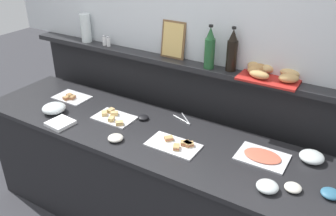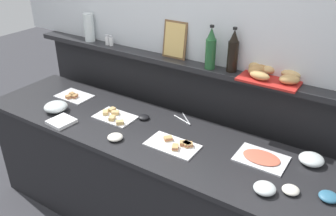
# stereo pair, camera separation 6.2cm
# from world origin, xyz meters

# --- Properties ---
(ground_plane) EXTENTS (12.00, 12.00, 0.00)m
(ground_plane) POSITION_xyz_m (0.00, 0.60, 0.00)
(ground_plane) COLOR #38383D
(buffet_counter) EXTENTS (2.75, 0.73, 0.90)m
(buffet_counter) POSITION_xyz_m (0.00, 0.00, 0.45)
(buffet_counter) COLOR black
(buffet_counter) RESTS_ON ground_plane
(back_ledge_unit) EXTENTS (2.94, 0.22, 1.29)m
(back_ledge_unit) POSITION_xyz_m (0.00, 0.54, 0.68)
(back_ledge_unit) COLOR black
(back_ledge_unit) RESTS_ON ground_plane
(sandwich_platter_side) EXTENTS (0.30, 0.20, 0.04)m
(sandwich_platter_side) POSITION_xyz_m (-0.83, 0.11, 0.91)
(sandwich_platter_side) COLOR silver
(sandwich_platter_side) RESTS_ON buffet_counter
(sandwich_platter_rear) EXTENTS (0.35, 0.20, 0.04)m
(sandwich_platter_rear) POSITION_xyz_m (0.29, -0.06, 0.91)
(sandwich_platter_rear) COLOR white
(sandwich_platter_rear) RESTS_ON buffet_counter
(sandwich_platter_front) EXTENTS (0.31, 0.20, 0.04)m
(sandwich_platter_front) POSITION_xyz_m (-0.30, 0.02, 0.91)
(sandwich_platter_front) COLOR white
(sandwich_platter_front) RESTS_ON buffet_counter
(cold_cuts_platter) EXTENTS (0.32, 0.23, 0.02)m
(cold_cuts_platter) POSITION_xyz_m (0.83, 0.11, 0.91)
(cold_cuts_platter) COLOR silver
(cold_cuts_platter) RESTS_ON buffet_counter
(glass_bowl_large) EXTENTS (0.15, 0.15, 0.06)m
(glass_bowl_large) POSITION_xyz_m (1.10, 0.24, 0.93)
(glass_bowl_large) COLOR silver
(glass_bowl_large) RESTS_ON buffet_counter
(glass_bowl_medium) EXTENTS (0.18, 0.18, 0.07)m
(glass_bowl_medium) POSITION_xyz_m (-0.76, -0.14, 0.94)
(glass_bowl_medium) COLOR silver
(glass_bowl_medium) RESTS_ON buffet_counter
(glass_bowl_small) EXTENTS (0.13, 0.13, 0.05)m
(glass_bowl_small) POSITION_xyz_m (0.95, -0.17, 0.93)
(glass_bowl_small) COLOR silver
(glass_bowl_small) RESTS_ON buffet_counter
(condiment_bowl_teal) EXTENTS (0.10, 0.10, 0.03)m
(condiment_bowl_teal) POSITION_xyz_m (1.07, -0.10, 0.92)
(condiment_bowl_teal) COLOR silver
(condiment_bowl_teal) RESTS_ON buffet_counter
(condiment_bowl_dark) EXTENTS (0.10, 0.10, 0.04)m
(condiment_bowl_dark) POSITION_xyz_m (1.26, -0.04, 0.92)
(condiment_bowl_dark) COLOR teal
(condiment_bowl_dark) RESTS_ON buffet_counter
(condiment_bowl_cream) EXTENTS (0.08, 0.08, 0.03)m
(condiment_bowl_cream) POSITION_xyz_m (-0.10, 0.13, 0.92)
(condiment_bowl_cream) COLOR black
(condiment_bowl_cream) RESTS_ON buffet_counter
(condiment_bowl_red) EXTENTS (0.11, 0.11, 0.04)m
(condiment_bowl_red) POSITION_xyz_m (-0.09, -0.21, 0.92)
(condiment_bowl_red) COLOR silver
(condiment_bowl_red) RESTS_ON buffet_counter
(serving_tongs) EXTENTS (0.18, 0.13, 0.01)m
(serving_tongs) POSITION_xyz_m (0.17, 0.28, 0.91)
(serving_tongs) COLOR #B7BABF
(serving_tongs) RESTS_ON buffet_counter
(napkin_stack) EXTENTS (0.19, 0.19, 0.03)m
(napkin_stack) POSITION_xyz_m (-0.58, -0.26, 0.92)
(napkin_stack) COLOR white
(napkin_stack) RESTS_ON buffet_counter
(wine_bottle_dark) EXTENTS (0.08, 0.08, 0.32)m
(wine_bottle_dark) POSITION_xyz_m (0.43, 0.48, 1.43)
(wine_bottle_dark) COLOR black
(wine_bottle_dark) RESTS_ON back_ledge_unit
(wine_bottle_green) EXTENTS (0.08, 0.08, 0.32)m
(wine_bottle_green) POSITION_xyz_m (0.27, 0.45, 1.43)
(wine_bottle_green) COLOR #23562D
(wine_bottle_green) RESTS_ON back_ledge_unit
(salt_shaker) EXTENTS (0.03, 0.03, 0.09)m
(salt_shaker) POSITION_xyz_m (-0.73, 0.47, 1.34)
(salt_shaker) COLOR white
(salt_shaker) RESTS_ON back_ledge_unit
(pepper_shaker) EXTENTS (0.03, 0.03, 0.09)m
(pepper_shaker) POSITION_xyz_m (-0.68, 0.47, 1.34)
(pepper_shaker) COLOR white
(pepper_shaker) RESTS_ON back_ledge_unit
(bread_basket) EXTENTS (0.41, 0.29, 0.08)m
(bread_basket) POSITION_xyz_m (0.69, 0.50, 1.33)
(bread_basket) COLOR #B2231E
(bread_basket) RESTS_ON back_ledge_unit
(framed_picture) EXTENTS (0.20, 0.06, 0.29)m
(framed_picture) POSITION_xyz_m (-0.06, 0.51, 1.43)
(framed_picture) COLOR brown
(framed_picture) RESTS_ON back_ledge_unit
(water_carafe) EXTENTS (0.09, 0.09, 0.25)m
(water_carafe) POSITION_xyz_m (-0.93, 0.47, 1.41)
(water_carafe) COLOR silver
(water_carafe) RESTS_ON back_ledge_unit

